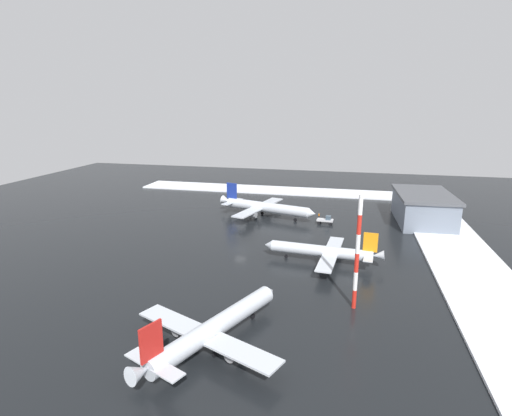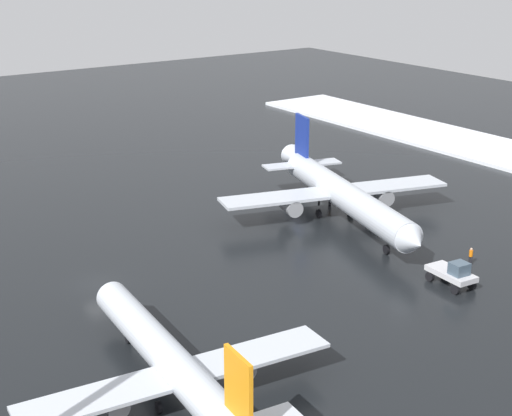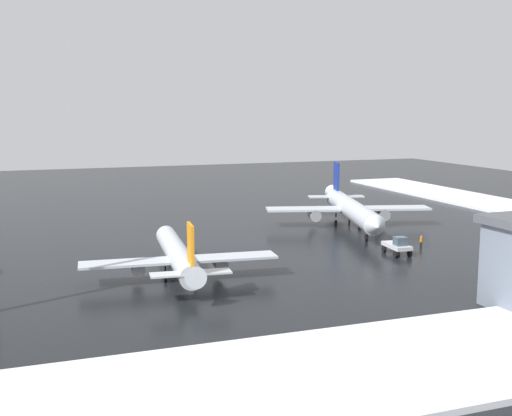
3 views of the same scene
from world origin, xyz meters
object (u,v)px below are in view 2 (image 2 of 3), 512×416
ground_crew_mid_apron (471,255)px  ground_crew_by_nose_gear (330,197)px  airplane_foreground_jet (343,194)px  pushback_tug (453,273)px  airplane_distant_tail (171,361)px

ground_crew_mid_apron → ground_crew_by_nose_gear: bearing=-105.1°
airplane_foreground_jet → pushback_tug: 19.08m
airplane_foreground_jet → ground_crew_by_nose_gear: (2.48, 5.03, -2.16)m
ground_crew_mid_apron → pushback_tug: bearing=11.0°
airplane_distant_tail → ground_crew_mid_apron: 34.65m
ground_crew_mid_apron → airplane_foreground_jet: bearing=-96.9°
airplane_foreground_jet → ground_crew_mid_apron: (2.00, -16.32, -2.16)m
airplane_distant_tail → ground_crew_mid_apron: (34.43, 3.60, -1.60)m
airplane_foreground_jet → ground_crew_mid_apron: airplane_foreground_jet is taller
airplane_distant_tail → ground_crew_by_nose_gear: (34.91, 24.95, -1.60)m
airplane_distant_tail → pushback_tug: 29.29m
pushback_tug → ground_crew_mid_apron: bearing=119.2°
pushback_tug → ground_crew_by_nose_gear: bearing=170.9°
airplane_distant_tail → airplane_foreground_jet: bearing=-53.0°
airplane_foreground_jet → ground_crew_mid_apron: size_ratio=18.36×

